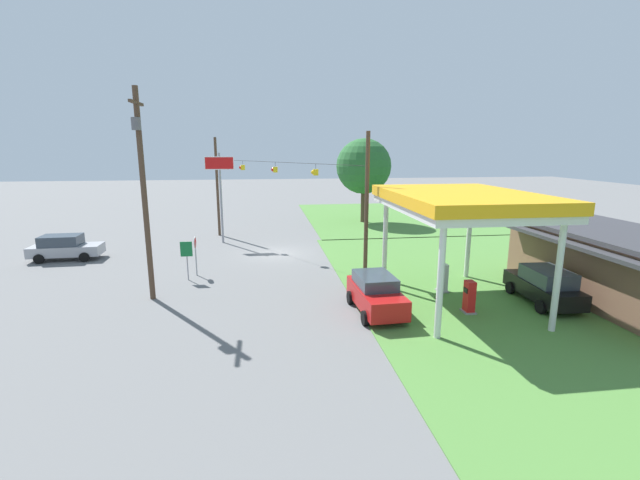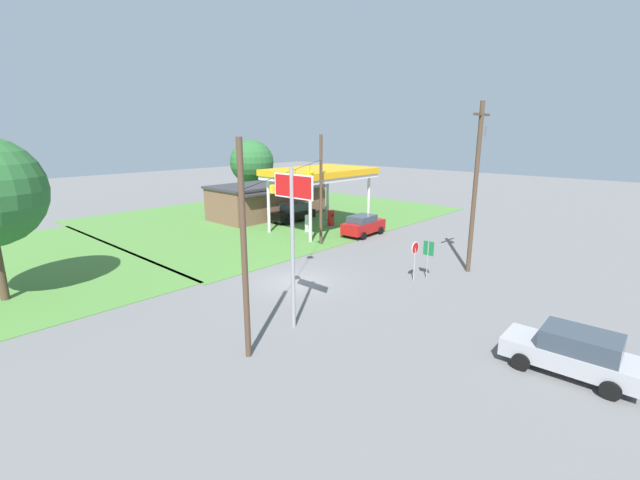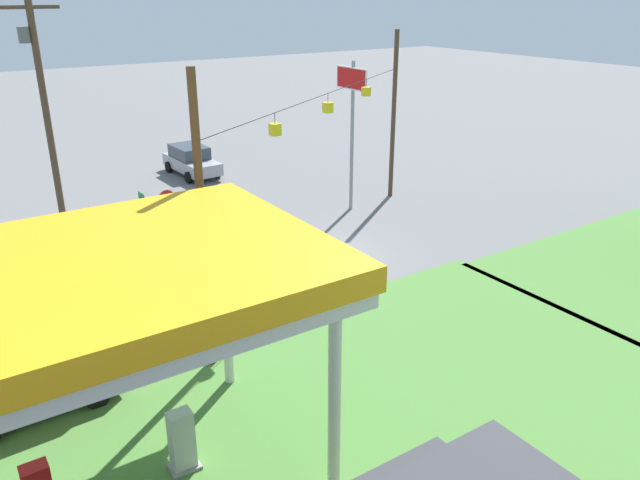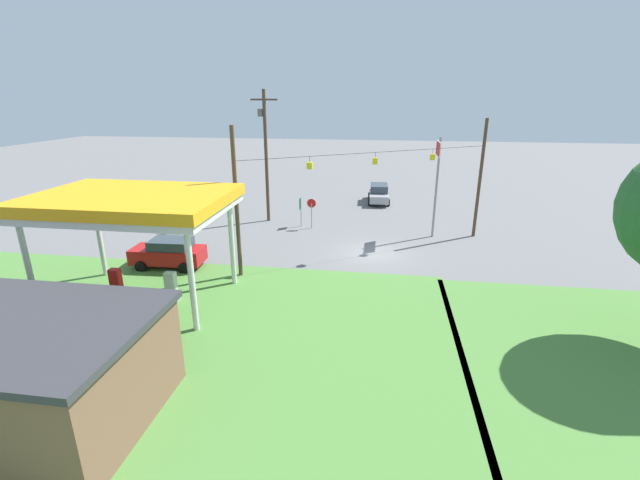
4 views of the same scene
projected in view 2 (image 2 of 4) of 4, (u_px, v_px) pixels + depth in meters
name	position (u px, v px, depth m)	size (l,w,h in m)	color
ground_plane	(297.00, 282.00, 26.42)	(160.00, 160.00, 0.00)	slate
grass_verge_station_corner	(274.00, 215.00, 47.75)	(36.00, 28.00, 0.04)	#4C7F38
gas_station_canopy	(320.00, 174.00, 39.29)	(9.49, 6.66, 5.74)	silver
gas_station_store	(268.00, 200.00, 46.70)	(12.75, 6.52, 3.61)	brown
fuel_pump_near	(309.00, 224.00, 39.26)	(0.71, 0.56, 1.62)	gray
fuel_pump_far	(331.00, 219.00, 41.49)	(0.71, 0.56, 1.62)	gray
car_at_pumps_front	(363.00, 225.00, 38.00)	(4.52, 2.26, 1.85)	#AD1414
car_at_pumps_rear	(293.00, 213.00, 43.81)	(4.83, 2.33, 1.89)	black
car_on_crossroad	(573.00, 352.00, 16.11)	(2.25, 4.78, 1.79)	#9E9EA3
stop_sign_roadside	(415.00, 253.00, 26.15)	(0.80, 0.08, 2.50)	#99999E
stop_sign_overhead	(293.00, 216.00, 19.02)	(0.22, 2.37, 7.49)	gray
route_sign	(428.00, 252.00, 26.63)	(0.10, 0.70, 2.40)	gray
utility_pole_main	(476.00, 180.00, 26.95)	(2.20, 0.44, 10.81)	#4C3828
signal_span_gantry	(296.00, 206.00, 25.25)	(15.60, 10.24, 8.81)	#4C3828
tree_behind_station	(252.00, 162.00, 53.50)	(5.45, 5.45, 8.06)	#4C3828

